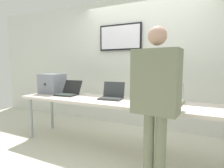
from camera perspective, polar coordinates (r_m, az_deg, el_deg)
The scene contains 9 objects.
ground at distance 2.86m, azimuth 3.20°, elevation -20.67°, with size 8.00×8.00×0.04m, color beige.
back_wall at distance 3.63m, azimuth 9.84°, elevation 7.04°, with size 8.00×0.11×2.64m.
workbench at distance 2.61m, azimuth 3.29°, elevation -6.42°, with size 3.42×0.70×0.75m.
equipment_box at distance 3.49m, azimuth -18.68°, elevation 0.18°, with size 0.39×0.38×0.36m.
laptop_station_0 at distance 3.20m, azimuth -13.77°, elevation -2.41°, with size 0.37×0.41×0.24m.
laptop_station_1 at distance 2.76m, azimuth -0.03°, elevation -3.53°, with size 0.37×0.33×0.25m.
laptop_station_2 at distance 2.52m, azimuth 18.00°, elevation -4.64°, with size 0.35×0.36×0.28m.
person at distance 1.80m, azimuth 14.05°, elevation -2.96°, with size 0.49×0.63×1.64m.
paper_sheet at distance 2.27m, azimuth 21.95°, elevation -7.62°, with size 0.27×0.34×0.00m.
Camera 1 is at (0.94, -2.37, 1.27)m, focal length 28.32 mm.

